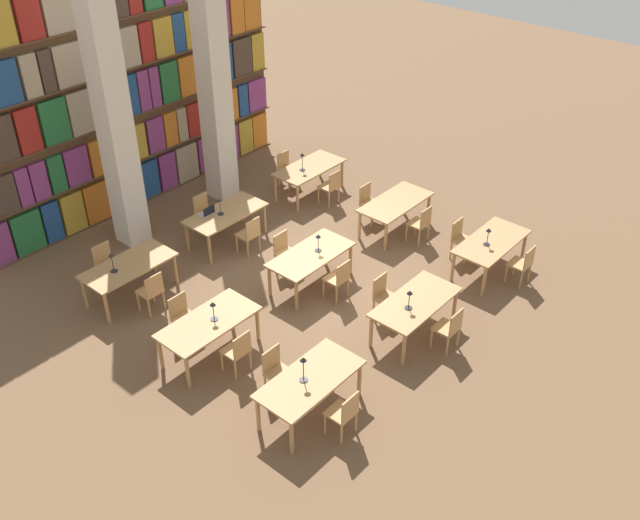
% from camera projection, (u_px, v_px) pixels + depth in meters
% --- Properties ---
extents(ground_plane, '(40.00, 40.00, 0.00)m').
position_uv_depth(ground_plane, '(311.00, 282.00, 14.80)').
color(ground_plane, brown).
extents(bookshelf_bank, '(8.52, 0.35, 5.50)m').
position_uv_depth(bookshelf_bank, '(131.00, 95.00, 16.25)').
color(bookshelf_bank, brown).
rests_on(bookshelf_bank, ground_plane).
extents(pillar_left, '(0.58, 0.58, 6.00)m').
position_uv_depth(pillar_left, '(113.00, 115.00, 14.50)').
color(pillar_left, silver).
rests_on(pillar_left, ground_plane).
extents(pillar_center, '(0.58, 0.58, 6.00)m').
position_uv_depth(pillar_center, '(213.00, 79.00, 16.21)').
color(pillar_center, silver).
rests_on(pillar_center, ground_plane).
extents(reading_table_0, '(1.83, 0.89, 0.75)m').
position_uv_depth(reading_table_0, '(310.00, 382.00, 11.44)').
color(reading_table_0, tan).
rests_on(reading_table_0, ground_plane).
extents(chair_0, '(0.42, 0.40, 0.89)m').
position_uv_depth(chair_0, '(344.00, 413.00, 11.13)').
color(chair_0, tan).
rests_on(chair_0, ground_plane).
extents(chair_1, '(0.42, 0.40, 0.89)m').
position_uv_depth(chair_1, '(277.00, 370.00, 11.92)').
color(chair_1, tan).
rests_on(chair_1, ground_plane).
extents(desk_lamp_0, '(0.14, 0.14, 0.49)m').
position_uv_depth(desk_lamp_0, '(303.00, 365.00, 11.16)').
color(desk_lamp_0, '#232328').
rests_on(desk_lamp_0, reading_table_0).
extents(reading_table_1, '(1.83, 0.89, 0.75)m').
position_uv_depth(reading_table_1, '(415.00, 305.00, 13.10)').
color(reading_table_1, tan).
rests_on(reading_table_1, ground_plane).
extents(chair_2, '(0.42, 0.40, 0.89)m').
position_uv_depth(chair_2, '(449.00, 328.00, 12.83)').
color(chair_2, tan).
rests_on(chair_2, ground_plane).
extents(chair_3, '(0.42, 0.40, 0.89)m').
position_uv_depth(chair_3, '(384.00, 296.00, 13.62)').
color(chair_3, tan).
rests_on(chair_3, ground_plane).
extents(desk_lamp_1, '(0.14, 0.14, 0.40)m').
position_uv_depth(desk_lamp_1, '(409.00, 297.00, 12.73)').
color(desk_lamp_1, '#232328').
rests_on(desk_lamp_1, reading_table_1).
extents(reading_table_2, '(1.83, 0.89, 0.75)m').
position_uv_depth(reading_table_2, '(491.00, 244.00, 14.79)').
color(reading_table_2, tan).
rests_on(reading_table_2, ground_plane).
extents(chair_4, '(0.42, 0.40, 0.89)m').
position_uv_depth(chair_4, '(523.00, 263.00, 14.52)').
color(chair_4, tan).
rests_on(chair_4, ground_plane).
extents(chair_5, '(0.42, 0.40, 0.89)m').
position_uv_depth(chair_5, '(461.00, 238.00, 15.31)').
color(chair_5, tan).
rests_on(chair_5, ground_plane).
extents(desk_lamp_2, '(0.14, 0.14, 0.40)m').
position_uv_depth(desk_lamp_2, '(488.00, 234.00, 14.46)').
color(desk_lamp_2, '#232328').
rests_on(desk_lamp_2, reading_table_2).
extents(reading_table_3, '(1.83, 0.89, 0.75)m').
position_uv_depth(reading_table_3, '(209.00, 325.00, 12.62)').
color(reading_table_3, tan).
rests_on(reading_table_3, ground_plane).
extents(chair_6, '(0.42, 0.40, 0.89)m').
position_uv_depth(chair_6, '(238.00, 350.00, 12.33)').
color(chair_6, tan).
rests_on(chair_6, ground_plane).
extents(chair_7, '(0.42, 0.40, 0.89)m').
position_uv_depth(chair_7, '(183.00, 316.00, 13.12)').
color(chair_7, tan).
rests_on(chair_7, ground_plane).
extents(desk_lamp_3, '(0.14, 0.14, 0.39)m').
position_uv_depth(desk_lamp_3, '(213.00, 308.00, 12.47)').
color(desk_lamp_3, '#232328').
rests_on(desk_lamp_3, reading_table_3).
extents(reading_table_4, '(1.83, 0.89, 0.75)m').
position_uv_depth(reading_table_4, '(311.00, 257.00, 14.39)').
color(reading_table_4, tan).
rests_on(reading_table_4, ground_plane).
extents(chair_8, '(0.42, 0.40, 0.89)m').
position_uv_depth(chair_8, '(338.00, 278.00, 14.10)').
color(chair_8, tan).
rests_on(chair_8, ground_plane).
extents(chair_9, '(0.42, 0.40, 0.89)m').
position_uv_depth(chair_9, '(285.00, 251.00, 14.88)').
color(chair_9, tan).
rests_on(chair_9, ground_plane).
extents(desk_lamp_4, '(0.14, 0.14, 0.40)m').
position_uv_depth(desk_lamp_4, '(318.00, 240.00, 14.28)').
color(desk_lamp_4, '#232328').
rests_on(desk_lamp_4, reading_table_4).
extents(reading_table_5, '(1.83, 0.89, 0.75)m').
position_uv_depth(reading_table_5, '(395.00, 205.00, 16.14)').
color(reading_table_5, tan).
rests_on(reading_table_5, ground_plane).
extents(chair_10, '(0.42, 0.40, 0.89)m').
position_uv_depth(chair_10, '(421.00, 223.00, 15.83)').
color(chair_10, tan).
rests_on(chair_10, ground_plane).
extents(chair_11, '(0.42, 0.40, 0.89)m').
position_uv_depth(chair_11, '(369.00, 202.00, 16.62)').
color(chair_11, tan).
rests_on(chair_11, ground_plane).
extents(reading_table_6, '(1.83, 0.89, 0.75)m').
position_uv_depth(reading_table_6, '(129.00, 268.00, 14.07)').
color(reading_table_6, tan).
rests_on(reading_table_6, ground_plane).
extents(chair_12, '(0.42, 0.40, 0.89)m').
position_uv_depth(chair_12, '(151.00, 291.00, 13.75)').
color(chair_12, tan).
rests_on(chair_12, ground_plane).
extents(chair_13, '(0.42, 0.40, 0.89)m').
position_uv_depth(chair_13, '(107.00, 263.00, 14.54)').
color(chair_13, tan).
rests_on(chair_13, ground_plane).
extents(desk_lamp_5, '(0.14, 0.14, 0.43)m').
position_uv_depth(desk_lamp_5, '(112.00, 259.00, 13.67)').
color(desk_lamp_5, '#232328').
rests_on(desk_lamp_5, reading_table_6).
extents(reading_table_7, '(1.83, 0.89, 0.75)m').
position_uv_depth(reading_table_7, '(226.00, 216.00, 15.74)').
color(reading_table_7, tan).
rests_on(reading_table_7, ground_plane).
extents(chair_14, '(0.42, 0.40, 0.89)m').
position_uv_depth(chair_14, '(250.00, 234.00, 15.45)').
color(chair_14, tan).
rests_on(chair_14, ground_plane).
extents(chair_15, '(0.42, 0.40, 0.89)m').
position_uv_depth(chair_15, '(205.00, 212.00, 16.24)').
color(chair_15, tan).
rests_on(chair_15, ground_plane).
extents(desk_lamp_6, '(0.14, 0.14, 0.40)m').
position_uv_depth(desk_lamp_6, '(220.00, 204.00, 15.48)').
color(desk_lamp_6, '#232328').
rests_on(desk_lamp_6, reading_table_7).
extents(laptop, '(0.32, 0.22, 0.21)m').
position_uv_depth(laptop, '(207.00, 212.00, 15.61)').
color(laptop, silver).
rests_on(laptop, reading_table_7).
extents(reading_table_8, '(1.83, 0.89, 0.75)m').
position_uv_depth(reading_table_8, '(309.00, 170.00, 17.56)').
color(reading_table_8, tan).
rests_on(reading_table_8, ground_plane).
extents(chair_16, '(0.42, 0.40, 0.89)m').
position_uv_depth(chair_16, '(331.00, 186.00, 17.24)').
color(chair_16, tan).
rests_on(chair_16, ground_plane).
extents(chair_17, '(0.42, 0.40, 0.89)m').
position_uv_depth(chair_17, '(287.00, 168.00, 18.03)').
color(chair_17, tan).
rests_on(chair_17, ground_plane).
extents(desk_lamp_7, '(0.14, 0.14, 0.46)m').
position_uv_depth(desk_lamp_7, '(302.00, 159.00, 17.18)').
color(desk_lamp_7, '#232328').
rests_on(desk_lamp_7, reading_table_8).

